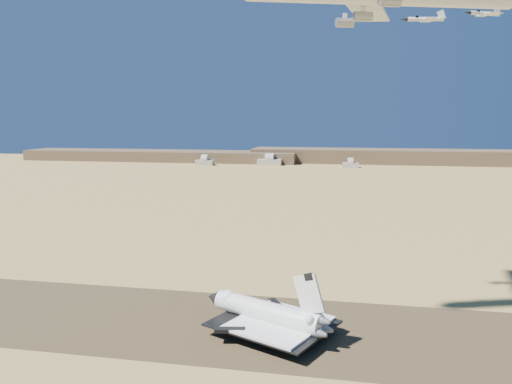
% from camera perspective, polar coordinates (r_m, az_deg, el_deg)
% --- Properties ---
extents(ground, '(1200.00, 1200.00, 0.00)m').
position_cam_1_polar(ground, '(151.45, -5.39, -14.75)').
color(ground, tan).
rests_on(ground, ground).
extents(runway, '(600.00, 50.00, 0.06)m').
position_cam_1_polar(runway, '(151.44, -5.39, -14.74)').
color(runway, '#4C3D26').
rests_on(runway, ground).
extents(ridgeline, '(960.00, 90.00, 18.00)m').
position_cam_1_polar(ridgeline, '(663.39, 12.94, 3.82)').
color(ridgeline, brown).
rests_on(ridgeline, ground).
extents(hangars, '(200.50, 29.50, 30.00)m').
position_cam_1_polar(hangars, '(623.02, 1.11, 3.48)').
color(hangars, '#B2AD9D').
rests_on(hangars, ground).
extents(shuttle, '(41.21, 35.23, 20.07)m').
position_cam_1_polar(shuttle, '(143.17, 1.17, -13.79)').
color(shuttle, white).
rests_on(shuttle, runway).
extents(crew_a, '(0.50, 0.70, 1.82)m').
position_cam_1_polar(crew_a, '(135.55, 3.57, -17.19)').
color(crew_a, orange).
rests_on(crew_a, runway).
extents(crew_b, '(0.74, 0.97, 1.76)m').
position_cam_1_polar(crew_b, '(135.22, 3.03, -17.27)').
color(crew_b, orange).
rests_on(crew_b, runway).
extents(crew_c, '(1.09, 1.06, 1.71)m').
position_cam_1_polar(crew_c, '(135.34, 3.55, -17.26)').
color(crew_c, orange).
rests_on(crew_c, runway).
extents(chase_jet_e, '(15.44, 8.59, 3.86)m').
position_cam_1_polar(chase_jet_e, '(191.02, 18.71, 18.23)').
color(chase_jet_e, silver).
extents(chase_jet_f, '(14.87, 9.21, 3.87)m').
position_cam_1_polar(chase_jet_f, '(214.33, 24.61, 18.08)').
color(chase_jet_f, silver).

